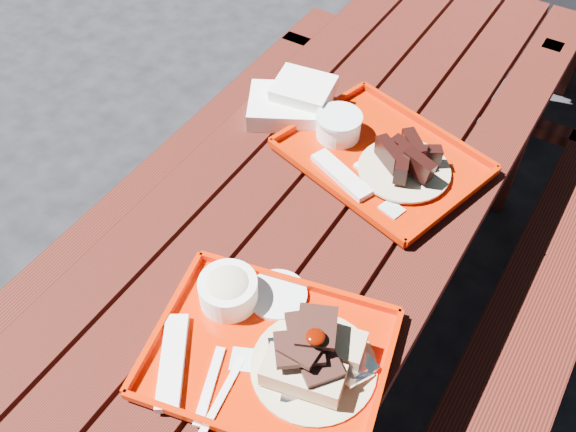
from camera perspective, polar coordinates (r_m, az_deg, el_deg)
name	(u,v)px	position (r m, az deg, el deg)	size (l,w,h in m)	color
ground	(312,349)	(2.20, 2.10, -11.76)	(60.00, 60.00, 0.00)	black
picnic_table_near	(317,244)	(1.74, 2.61, -2.54)	(1.41, 2.40, 0.75)	#3F120C
near_tray	(272,338)	(1.31, -1.40, -10.80)	(0.54, 0.46, 0.15)	red
far_tray	(378,154)	(1.68, 7.98, 5.45)	(0.56, 0.49, 0.08)	#B51B00
white_cloth	(295,102)	(1.80, 0.59, 10.13)	(0.28, 0.26, 0.09)	white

